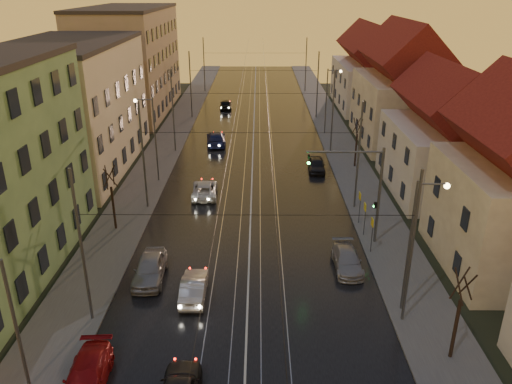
{
  "coord_description": "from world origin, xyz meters",
  "views": [
    {
      "loc": [
        0.62,
        -13.78,
        17.34
      ],
      "look_at": [
        0.44,
        21.0,
        2.71
      ],
      "focal_mm": 35.0,
      "sensor_mm": 36.0,
      "label": 1
    }
  ],
  "objects_px": {
    "street_lamp_1": "(416,234)",
    "driving_car_4": "(226,104)",
    "driving_car_2": "(205,189)",
    "parked_left_3": "(150,268)",
    "street_lamp_2": "(151,131)",
    "street_lamp_3": "(329,95)",
    "traffic_light_mast": "(366,184)",
    "parked_left_2": "(86,377)",
    "parked_right_2": "(317,165)",
    "driving_car_3": "(216,138)",
    "parked_right_1": "(347,260)",
    "driving_car_1": "(194,287)",
    "street_lamp_0": "(9,329)"
  },
  "relations": [
    {
      "from": "street_lamp_1",
      "to": "driving_car_4",
      "type": "relative_size",
      "value": 1.92
    },
    {
      "from": "driving_car_2",
      "to": "parked_left_3",
      "type": "height_order",
      "value": "parked_left_3"
    },
    {
      "from": "street_lamp_2",
      "to": "street_lamp_3",
      "type": "xyz_separation_m",
      "value": [
        18.21,
        16.0,
        0.0
      ]
    },
    {
      "from": "traffic_light_mast",
      "to": "parked_left_2",
      "type": "height_order",
      "value": "traffic_light_mast"
    },
    {
      "from": "parked_left_3",
      "to": "parked_right_2",
      "type": "bearing_deg",
      "value": 55.55
    },
    {
      "from": "driving_car_2",
      "to": "driving_car_3",
      "type": "relative_size",
      "value": 0.88
    },
    {
      "from": "parked_left_2",
      "to": "parked_right_1",
      "type": "xyz_separation_m",
      "value": [
        13.68,
        10.6,
        -0.04
      ]
    },
    {
      "from": "driving_car_4",
      "to": "parked_right_1",
      "type": "relative_size",
      "value": 0.99
    },
    {
      "from": "driving_car_1",
      "to": "parked_right_2",
      "type": "xyz_separation_m",
      "value": [
        9.58,
        21.54,
        -0.0
      ]
    },
    {
      "from": "street_lamp_2",
      "to": "parked_left_3",
      "type": "height_order",
      "value": "street_lamp_2"
    },
    {
      "from": "street_lamp_3",
      "to": "parked_right_1",
      "type": "height_order",
      "value": "street_lamp_3"
    },
    {
      "from": "parked_left_2",
      "to": "traffic_light_mast",
      "type": "bearing_deg",
      "value": 39.53
    },
    {
      "from": "street_lamp_2",
      "to": "parked_right_1",
      "type": "height_order",
      "value": "street_lamp_2"
    },
    {
      "from": "driving_car_2",
      "to": "parked_left_3",
      "type": "bearing_deg",
      "value": 78.05
    },
    {
      "from": "street_lamp_1",
      "to": "traffic_light_mast",
      "type": "height_order",
      "value": "street_lamp_1"
    },
    {
      "from": "parked_left_3",
      "to": "parked_right_2",
      "type": "distance_m",
      "value": 23.31
    },
    {
      "from": "driving_car_4",
      "to": "traffic_light_mast",
      "type": "bearing_deg",
      "value": 104.29
    },
    {
      "from": "parked_right_2",
      "to": "driving_car_4",
      "type": "bearing_deg",
      "value": 114.34
    },
    {
      "from": "parked_right_2",
      "to": "street_lamp_0",
      "type": "bearing_deg",
      "value": -114.23
    },
    {
      "from": "street_lamp_2",
      "to": "driving_car_1",
      "type": "height_order",
      "value": "street_lamp_2"
    },
    {
      "from": "street_lamp_0",
      "to": "parked_right_1",
      "type": "height_order",
      "value": "street_lamp_0"
    },
    {
      "from": "driving_car_4",
      "to": "parked_right_1",
      "type": "distance_m",
      "value": 45.99
    },
    {
      "from": "street_lamp_3",
      "to": "parked_right_2",
      "type": "height_order",
      "value": "street_lamp_3"
    },
    {
      "from": "driving_car_4",
      "to": "parked_right_1",
      "type": "xyz_separation_m",
      "value": [
        10.66,
        -44.73,
        -0.1
      ]
    },
    {
      "from": "traffic_light_mast",
      "to": "parked_left_3",
      "type": "relative_size",
      "value": 1.59
    },
    {
      "from": "traffic_light_mast",
      "to": "driving_car_3",
      "type": "height_order",
      "value": "traffic_light_mast"
    },
    {
      "from": "street_lamp_1",
      "to": "parked_left_2",
      "type": "distance_m",
      "value": 17.95
    },
    {
      "from": "parked_left_2",
      "to": "driving_car_3",
      "type": "bearing_deg",
      "value": 82.38
    },
    {
      "from": "traffic_light_mast",
      "to": "parked_right_2",
      "type": "relative_size",
      "value": 1.84
    },
    {
      "from": "parked_left_2",
      "to": "parked_right_1",
      "type": "height_order",
      "value": "parked_left_2"
    },
    {
      "from": "parked_left_3",
      "to": "street_lamp_0",
      "type": "bearing_deg",
      "value": -106.3
    },
    {
      "from": "traffic_light_mast",
      "to": "street_lamp_2",
      "type": "bearing_deg",
      "value": 144.93
    },
    {
      "from": "driving_car_4",
      "to": "parked_right_2",
      "type": "relative_size",
      "value": 1.06
    },
    {
      "from": "street_lamp_2",
      "to": "driving_car_3",
      "type": "relative_size",
      "value": 1.53
    },
    {
      "from": "street_lamp_1",
      "to": "driving_car_4",
      "type": "bearing_deg",
      "value": 105.15
    },
    {
      "from": "driving_car_2",
      "to": "driving_car_4",
      "type": "relative_size",
      "value": 1.1
    },
    {
      "from": "street_lamp_3",
      "to": "parked_right_2",
      "type": "xyz_separation_m",
      "value": [
        -2.72,
        -13.18,
        -4.22
      ]
    },
    {
      "from": "street_lamp_1",
      "to": "street_lamp_0",
      "type": "bearing_deg",
      "value": -156.28
    },
    {
      "from": "street_lamp_1",
      "to": "driving_car_1",
      "type": "xyz_separation_m",
      "value": [
        -12.3,
        1.28,
        -4.22
      ]
    },
    {
      "from": "street_lamp_2",
      "to": "driving_car_3",
      "type": "height_order",
      "value": "street_lamp_2"
    },
    {
      "from": "street_lamp_3",
      "to": "parked_left_3",
      "type": "distance_m",
      "value": 36.42
    },
    {
      "from": "street_lamp_2",
      "to": "driving_car_2",
      "type": "bearing_deg",
      "value": -35.03
    },
    {
      "from": "traffic_light_mast",
      "to": "driving_car_4",
      "type": "xyz_separation_m",
      "value": [
        -12.23,
        41.29,
        -3.89
      ]
    },
    {
      "from": "street_lamp_1",
      "to": "driving_car_2",
      "type": "distance_m",
      "value": 21.54
    },
    {
      "from": "street_lamp_0",
      "to": "driving_car_4",
      "type": "bearing_deg",
      "value": 85.14
    },
    {
      "from": "street_lamp_3",
      "to": "parked_left_2",
      "type": "bearing_deg",
      "value": -111.26
    },
    {
      "from": "parked_right_1",
      "to": "parked_right_2",
      "type": "distance_m",
      "value": 18.27
    },
    {
      "from": "street_lamp_1",
      "to": "driving_car_3",
      "type": "bearing_deg",
      "value": 112.93
    },
    {
      "from": "traffic_light_mast",
      "to": "parked_right_2",
      "type": "height_order",
      "value": "traffic_light_mast"
    },
    {
      "from": "street_lamp_3",
      "to": "driving_car_3",
      "type": "height_order",
      "value": "street_lamp_3"
    }
  ]
}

